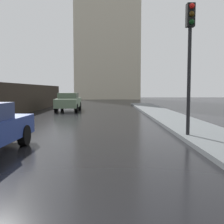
{
  "coord_description": "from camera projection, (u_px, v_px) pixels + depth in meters",
  "views": [
    {
      "loc": [
        1.66,
        -1.4,
        1.65
      ],
      "look_at": [
        1.71,
        7.89,
        0.9
      ],
      "focal_mm": 44.16,
      "sensor_mm": 36.0,
      "label": 1
    }
  ],
  "objects": [
    {
      "name": "traffic_light",
      "position": [
        190.0,
        45.0,
        9.03
      ],
      "size": [
        0.26,
        0.39,
        4.31
      ],
      "color": "black",
      "rests_on": "sidewalk_strip"
    },
    {
      "name": "car_green_mid_road",
      "position": [
        69.0,
        102.0,
        21.79
      ],
      "size": [
        1.8,
        4.48,
        1.42
      ],
      "rotation": [
        0.0,
        0.0,
        3.16
      ],
      "color": "slate",
      "rests_on": "ground"
    },
    {
      "name": "distant_tower",
      "position": [
        107.0,
        23.0,
        49.34
      ],
      "size": [
        11.69,
        7.05,
        29.71
      ],
      "color": "beige",
      "rests_on": "ground"
    }
  ]
}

